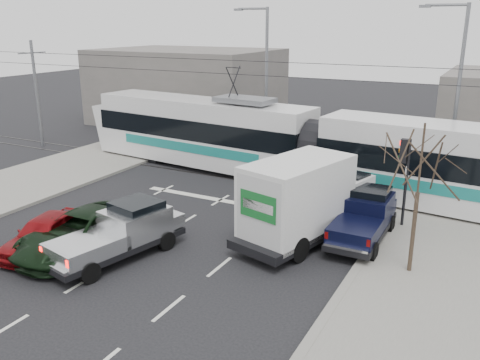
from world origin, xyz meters
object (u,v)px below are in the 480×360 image
at_px(navy_pickup, 365,217).
at_px(green_car, 82,232).
at_px(traffic_signal, 405,163).
at_px(street_lamp_near, 455,85).
at_px(bare_tree, 421,166).
at_px(box_truck, 306,200).
at_px(street_lamp_far, 264,71).
at_px(silver_pickup, 123,231).
at_px(red_car, 46,233).
at_px(tram, 317,148).

distance_m(navy_pickup, green_car, 10.67).
relative_size(traffic_signal, street_lamp_near, 0.40).
distance_m(bare_tree, box_truck, 4.80).
relative_size(street_lamp_near, street_lamp_far, 1.00).
distance_m(silver_pickup, navy_pickup, 9.11).
xyz_separation_m(traffic_signal, street_lamp_near, (0.84, 7.50, 2.37)).
distance_m(silver_pickup, green_car, 1.66).
xyz_separation_m(silver_pickup, box_truck, (5.29, 4.39, 0.69)).
bearing_deg(street_lamp_near, red_car, -127.04).
height_order(street_lamp_far, box_truck, street_lamp_far).
height_order(street_lamp_near, street_lamp_far, same).
height_order(traffic_signal, tram, tram).
distance_m(box_truck, green_car, 8.44).
relative_size(navy_pickup, red_car, 1.15).
height_order(box_truck, red_car, box_truck).
bearing_deg(tram, street_lamp_far, 140.09).
bearing_deg(box_truck, street_lamp_far, 136.75).
relative_size(bare_tree, red_car, 1.25).
relative_size(tram, red_car, 7.09).
height_order(silver_pickup, navy_pickup, navy_pickup).
height_order(street_lamp_far, silver_pickup, street_lamp_far).
bearing_deg(red_car, traffic_signal, 26.99).
relative_size(bare_tree, tram, 0.18).
bearing_deg(green_car, red_car, -153.52).
bearing_deg(navy_pickup, street_lamp_far, 130.29).
xyz_separation_m(traffic_signal, tram, (-4.87, 3.59, -0.69)).
xyz_separation_m(green_car, red_car, (-1.20, -0.58, -0.07)).
height_order(street_lamp_near, green_car, street_lamp_near).
bearing_deg(navy_pickup, red_car, -147.67).
relative_size(box_truck, navy_pickup, 1.51).
xyz_separation_m(street_lamp_far, silver_pickup, (2.36, -16.79, -4.18)).
distance_m(bare_tree, street_lamp_far, 17.97).
bearing_deg(bare_tree, box_truck, 165.12).
bearing_deg(tram, street_lamp_near, 40.07).
distance_m(street_lamp_near, navy_pickup, 10.41).
distance_m(silver_pickup, box_truck, 6.90).
relative_size(street_lamp_far, red_car, 2.24).
xyz_separation_m(traffic_signal, navy_pickup, (-0.97, -1.87, -1.79)).
bearing_deg(street_lamp_near, tram, -145.64).
height_order(tram, navy_pickup, tram).
bearing_deg(box_truck, green_car, -129.85).
height_order(tram, box_truck, tram).
xyz_separation_m(street_lamp_near, tram, (-5.72, -3.91, -3.06)).
bearing_deg(green_car, bare_tree, 19.18).
bearing_deg(navy_pickup, tram, 125.39).
relative_size(bare_tree, box_truck, 0.72).
distance_m(traffic_signal, street_lamp_near, 7.91).
height_order(box_truck, green_car, box_truck).
bearing_deg(traffic_signal, red_car, -143.17).
relative_size(silver_pickup, box_truck, 0.79).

